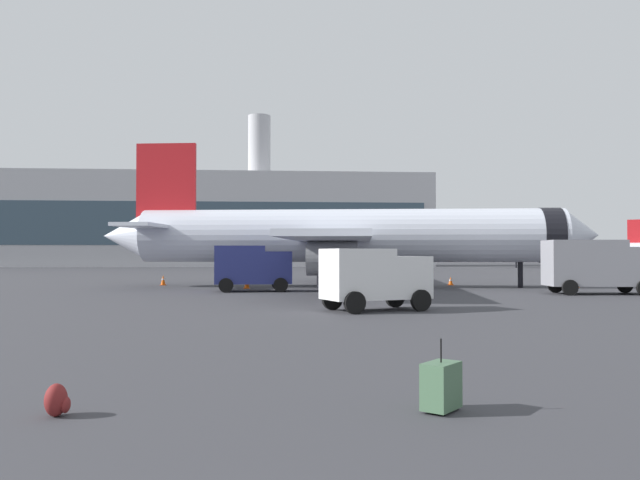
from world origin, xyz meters
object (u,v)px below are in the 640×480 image
fuel_truck (597,264)px  safety_cone_outer (163,280)px  airplane_at_gate (347,236)px  safety_cone_far (451,281)px  traveller_backpack (57,401)px  service_truck (252,266)px  safety_cone_near (575,283)px  cargo_van (375,276)px  airplane_taxiing (572,252)px  safety_cone_mid (247,283)px  rolling_suitcase (441,386)px

fuel_truck → safety_cone_outer: size_ratio=7.88×
airplane_at_gate → safety_cone_far: bearing=14.4°
fuel_truck → traveller_backpack: size_ratio=12.98×
service_truck → safety_cone_outer: size_ratio=6.21×
safety_cone_outer → safety_cone_near: bearing=-10.8°
service_truck → cargo_van: service_truck is taller
safety_cone_near → airplane_taxiing: bearing=64.0°
safety_cone_outer → safety_cone_mid: bearing=-37.2°
service_truck → safety_cone_outer: (-6.94, 8.37, -1.22)m
traveller_backpack → rolling_suitcase: bearing=-1.6°
service_truck → safety_cone_outer: bearing=129.6°
safety_cone_far → safety_cone_outer: safety_cone_outer is taller
safety_cone_outer → traveller_backpack: (5.02, -39.25, -0.16)m
airplane_at_gate → service_truck: airplane_at_gate is taller
cargo_van → airplane_taxiing: bearing=58.7°
safety_cone_outer → traveller_backpack: bearing=-82.7°
airplane_at_gate → safety_cone_outer: size_ratio=45.21×
safety_cone_mid → airplane_taxiing: bearing=48.0°
safety_cone_mid → rolling_suitcase: 34.74m
airplane_taxiing → safety_cone_mid: size_ratio=27.94×
safety_cone_mid → rolling_suitcase: bearing=-83.0°
safety_cone_outer → service_truck: bearing=-50.4°
service_truck → safety_cone_mid: service_truck is taller
airplane_taxiing → safety_cone_outer: size_ratio=29.34×
safety_cone_mid → traveller_backpack: bearing=-92.5°
airplane_taxiing → safety_cone_mid: bearing=-132.0°
airplane_at_gate → rolling_suitcase: size_ratio=32.48×
safety_cone_near → rolling_suitcase: size_ratio=0.62×
rolling_suitcase → airplane_taxiing: bearing=62.8°
airplane_taxiing → safety_cone_outer: airplane_taxiing is taller
airplane_taxiing → service_truck: (-50.44, -59.90, -1.09)m
airplane_taxiing → fuel_truck: size_ratio=3.72×
safety_cone_near → safety_cone_far: 8.79m
cargo_van → fuel_truck: bearing=33.2°
fuel_truck → cargo_van: size_ratio=1.29×
service_truck → safety_cone_outer: service_truck is taller
fuel_truck → safety_cone_near: bearing=73.1°
safety_cone_mid → safety_cone_far: 15.68m
airplane_at_gate → traveller_backpack: airplane_at_gate is taller
airplane_taxiing → safety_cone_near: (-27.85, -57.13, -2.37)m
safety_cone_outer → rolling_suitcase: (10.71, -39.40, 0.00)m
airplane_at_gate → safety_cone_mid: (-7.09, -1.35, -3.25)m
traveller_backpack → cargo_van: bearing=66.0°
airplane_at_gate → fuel_truck: (13.80, -9.14, -1.88)m
fuel_truck → safety_cone_outer: (-27.37, 12.71, -1.38)m
fuel_truck → traveller_backpack: bearing=-130.1°
safety_cone_near → cargo_van: bearing=-135.3°
airplane_taxiing → cargo_van: 86.54m
airplane_at_gate → safety_cone_near: bearing=-7.3°
airplane_taxiing → service_truck: 78.31m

